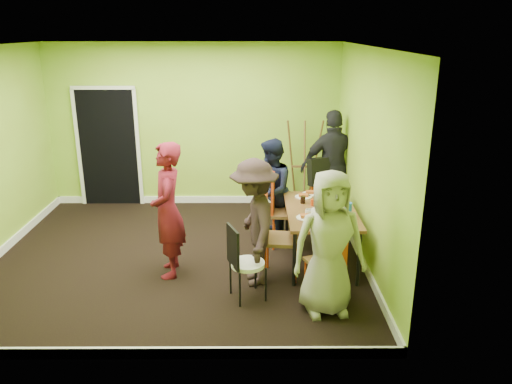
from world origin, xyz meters
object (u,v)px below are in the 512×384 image
chair_left_far (281,206)px  person_back_end (333,167)px  person_front_end (329,244)px  chair_back_end (323,178)px  chair_front_end (328,258)px  chair_left_near (274,231)px  chair_bentwood (243,259)px  thermos (324,201)px  blue_bottle (348,210)px  person_left_near (254,223)px  dining_table (320,213)px  easel (304,165)px  person_left_far (271,190)px  orange_bottle (312,202)px  person_standing (168,210)px

chair_left_far → person_back_end: size_ratio=0.59×
person_front_end → chair_back_end: bearing=75.7°
chair_front_end → person_back_end: 2.57m
chair_front_end → person_back_end: (0.42, 2.50, 0.39)m
chair_left_near → chair_front_end: (0.59, -0.58, -0.09)m
chair_bentwood → thermos: (1.05, 1.01, 0.35)m
chair_left_near → chair_front_end: size_ratio=1.17×
chair_left_near → chair_back_end: 1.92m
thermos → person_front_end: 1.28m
chair_front_end → thermos: (0.07, 1.01, 0.34)m
chair_bentwood → blue_bottle: 1.52m
chair_back_end → person_left_near: person_left_near is taller
thermos → blue_bottle: (0.27, -0.33, -0.01)m
chair_front_end → thermos: thermos is taller
chair_bentwood → person_left_near: (0.14, 0.41, 0.29)m
chair_bentwood → blue_bottle: (1.32, 0.69, 0.34)m
person_back_end → chair_back_end: bearing=40.0°
dining_table → chair_back_end: (0.21, 1.32, 0.08)m
dining_table → easel: (-0.02, 2.15, 0.08)m
person_front_end → person_back_end: bearing=72.5°
dining_table → easel: size_ratio=0.96×
chair_front_end → person_left_far: (-0.60, 1.76, 0.24)m
chair_back_end → person_left_far: bearing=8.0°
chair_front_end → blue_bottle: bearing=42.5°
chair_front_end → person_back_end: person_back_end is taller
person_back_end → person_left_near: bearing=50.9°
chair_back_end → chair_front_end: 2.33m
dining_table → orange_bottle: orange_bottle is taller
thermos → person_front_end: (-0.11, -1.27, -0.04)m
person_standing → chair_left_near: bearing=80.3°
dining_table → easel: 2.15m
dining_table → person_front_end: person_front_end is taller
person_standing → chair_back_end: bearing=120.3°
chair_back_end → person_back_end: person_back_end is taller
chair_bentwood → person_left_far: person_left_far is taller
chair_bentwood → blue_bottle: blue_bottle is taller
person_standing → chair_bentwood: bearing=48.5°
chair_back_end → easel: (-0.23, 0.83, -0.00)m
chair_back_end → blue_bottle: (0.10, -1.62, 0.07)m
chair_bentwood → person_left_far: bearing=146.0°
orange_bottle → person_left_near: 1.05m
blue_bottle → chair_front_end: bearing=-116.2°
chair_left_far → easel: size_ratio=0.69×
dining_table → chair_front_end: bearing=-91.7°
chair_front_end → chair_left_far: bearing=85.4°
chair_front_end → orange_bottle: 1.16m
orange_bottle → person_back_end: size_ratio=0.05×
easel → chair_back_end: bearing=-74.6°
person_left_far → person_standing: bearing=-43.7°
chair_back_end → person_left_far: 1.00m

